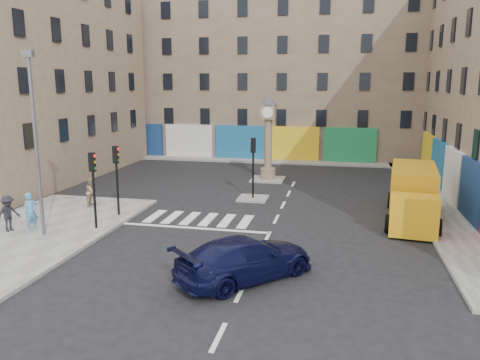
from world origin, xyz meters
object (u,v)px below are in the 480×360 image
(navy_sedan, at_px, (245,258))
(pedestrian_blue, at_px, (31,212))
(pedestrian_tan, at_px, (91,192))
(traffic_light_left_near, at_px, (93,178))
(pedestrian_dark, at_px, (8,213))
(clock_pillar, at_px, (268,132))
(lamp_post, at_px, (35,135))
(traffic_light_island, at_px, (253,158))
(traffic_light_left_far, at_px, (117,169))
(yellow_van, at_px, (413,194))

(navy_sedan, distance_m, pedestrian_blue, 11.31)
(navy_sedan, distance_m, pedestrian_tan, 13.29)
(traffic_light_left_near, height_order, navy_sedan, traffic_light_left_near)
(pedestrian_tan, xyz_separation_m, pedestrian_dark, (-1.37, -5.21, 0.06))
(clock_pillar, bearing_deg, lamp_post, -118.35)
(traffic_light_island, xyz_separation_m, pedestrian_tan, (-8.72, -3.89, -1.64))
(lamp_post, height_order, pedestrian_dark, lamp_post)
(traffic_light_island, relative_size, pedestrian_dark, 2.14)
(traffic_light_left_far, xyz_separation_m, yellow_van, (15.29, 3.00, -1.29))
(yellow_van, height_order, pedestrian_dark, yellow_van)
(clock_pillar, relative_size, navy_sedan, 1.13)
(yellow_van, xyz_separation_m, pedestrian_blue, (-17.99, -6.53, -0.24))
(traffic_light_island, bearing_deg, traffic_light_left_near, -128.93)
(traffic_light_left_near, distance_m, clock_pillar, 15.19)
(pedestrian_blue, bearing_deg, traffic_light_left_near, -43.64)
(traffic_light_left_near, relative_size, pedestrian_tan, 2.31)
(traffic_light_island, bearing_deg, lamp_post, -131.71)
(traffic_light_left_near, relative_size, clock_pillar, 0.61)
(lamp_post, bearing_deg, clock_pillar, 61.65)
(traffic_light_left_far, distance_m, pedestrian_dark, 5.53)
(navy_sedan, bearing_deg, pedestrian_dark, 29.32)
(yellow_van, relative_size, pedestrian_blue, 4.01)
(lamp_post, relative_size, pedestrian_tan, 5.18)
(traffic_light_left_far, xyz_separation_m, clock_pillar, (6.30, 11.40, 0.93))
(traffic_light_left_near, bearing_deg, traffic_light_island, 51.07)
(traffic_light_left_near, bearing_deg, navy_sedan, -26.17)
(traffic_light_left_far, distance_m, yellow_van, 15.64)
(traffic_light_island, height_order, pedestrian_tan, traffic_light_island)
(traffic_light_left_near, relative_size, pedestrian_blue, 1.96)
(traffic_light_island, bearing_deg, navy_sedan, -80.76)
(pedestrian_dark, bearing_deg, yellow_van, -51.63)
(lamp_post, relative_size, clock_pillar, 1.36)
(pedestrian_dark, bearing_deg, traffic_light_left_near, -52.07)
(traffic_light_left_far, relative_size, navy_sedan, 0.68)
(traffic_light_left_far, bearing_deg, navy_sedan, -38.07)
(traffic_light_left_near, distance_m, traffic_light_island, 10.03)
(lamp_post, distance_m, clock_pillar, 17.31)
(pedestrian_blue, bearing_deg, navy_sedan, -81.22)
(pedestrian_tan, bearing_deg, yellow_van, -96.04)
(yellow_van, xyz_separation_m, pedestrian_tan, (-17.71, -1.49, -0.38))
(lamp_post, bearing_deg, navy_sedan, -14.63)
(pedestrian_tan, distance_m, pedestrian_dark, 5.39)
(traffic_light_left_far, relative_size, pedestrian_tan, 2.31)
(lamp_post, distance_m, pedestrian_dark, 4.23)
(navy_sedan, relative_size, pedestrian_dark, 3.13)
(yellow_van, bearing_deg, pedestrian_dark, -153.95)
(traffic_light_left_far, xyz_separation_m, navy_sedan, (8.23, -6.44, -1.84))
(traffic_light_left_near, height_order, pedestrian_dark, traffic_light_left_near)
(clock_pillar, relative_size, pedestrian_tan, 3.81)
(clock_pillar, xyz_separation_m, pedestrian_tan, (-8.72, -9.88, -2.60))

